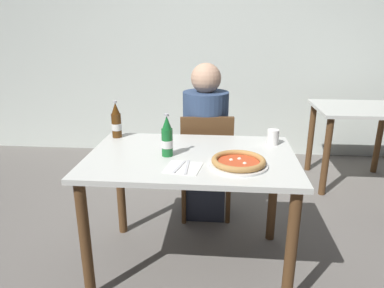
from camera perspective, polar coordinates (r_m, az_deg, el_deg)
ground_plane at (r=2.41m, az=-0.11°, el=-18.75°), size 8.00×8.00×0.00m
back_wall_tiled at (r=4.11m, az=2.65°, el=16.33°), size 7.00×0.10×2.60m
dining_table_main at (r=2.08m, az=-0.12°, el=-4.72°), size 1.20×0.80×0.75m
chair_behind_table at (r=2.70m, az=2.22°, el=-2.66°), size 0.44×0.44×0.85m
diner_seated at (r=2.72m, az=2.14°, el=-0.27°), size 0.34×0.34×1.21m
dining_table_background at (r=3.63m, az=25.23°, el=2.95°), size 0.80×0.70×0.75m
pizza_margherita_near at (r=1.90m, az=7.51°, el=-2.90°), size 0.31×0.31×0.04m
beer_bottle_left at (r=2.00m, az=-4.04°, el=0.91°), size 0.07×0.07×0.25m
beer_bottle_center at (r=2.39m, az=-12.12°, el=3.48°), size 0.07×0.07×0.25m
napkin_with_cutlery at (r=1.86m, az=-1.42°, el=-3.82°), size 0.20×0.20×0.01m
paper_cup at (r=2.27m, az=12.93°, el=1.10°), size 0.07×0.07×0.09m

